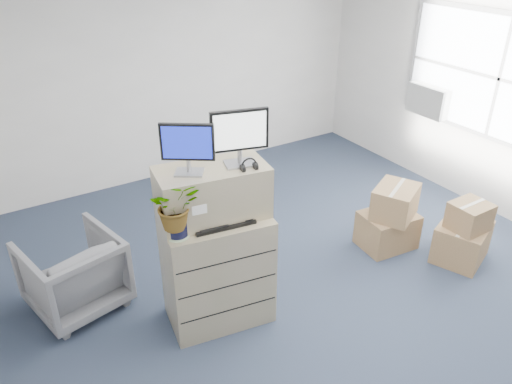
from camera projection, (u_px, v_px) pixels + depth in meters
ground at (321, 301)px, 4.99m from camera, size 7.00×7.00×0.00m
wall_back at (171, 80)px, 6.95m from camera, size 6.00×0.02×2.80m
window at (501, 79)px, 5.92m from camera, size 0.07×2.72×1.52m
ac_unit at (430, 100)px, 6.79m from camera, size 0.24×0.60×0.40m
filing_cabinet_lower at (218, 270)px, 4.55m from camera, size 1.01×0.70×1.09m
filing_cabinet_upper at (212, 192)px, 4.23m from camera, size 0.99×0.60×0.47m
monitor_left at (187, 146)px, 3.91m from camera, size 0.37×0.27×0.42m
monitor_right at (240, 135)px, 4.04m from camera, size 0.48×0.24×0.48m
headphones at (249, 165)px, 4.07m from camera, size 0.14×0.04×0.14m
keyboard at (223, 223)px, 4.22m from camera, size 0.56×0.29×0.03m
mouse at (257, 213)px, 4.35m from camera, size 0.10×0.09×0.03m
water_bottle at (219, 204)px, 4.28m from camera, size 0.07×0.07×0.24m
phone_dock at (207, 215)px, 4.26m from camera, size 0.06×0.06×0.13m
external_drive at (251, 202)px, 4.50m from camera, size 0.20×0.16×0.06m
tissue_box at (244, 198)px, 4.41m from camera, size 0.27×0.21×0.09m
potted_plant at (176, 211)px, 3.95m from camera, size 0.49×0.52×0.42m
office_chair at (73, 270)px, 4.75m from camera, size 0.96×0.93×0.84m
cardboard_boxes at (423, 227)px, 5.58m from camera, size 1.21×1.21×0.78m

